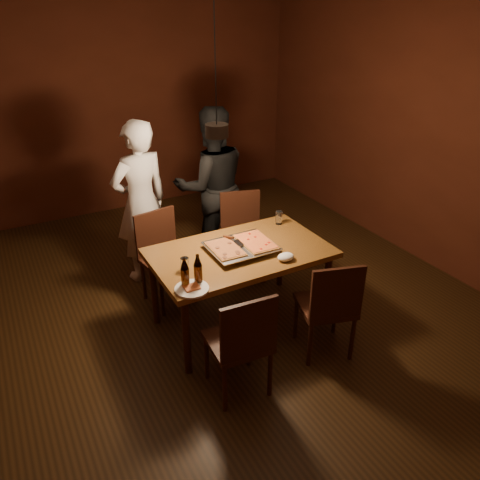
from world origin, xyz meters
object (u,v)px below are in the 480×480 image
chair_far_right (242,227)px  chair_near_right (330,301)px  diner_white (141,203)px  plate_slice (192,289)px  dining_table (240,258)px  chair_far_left (162,249)px  beer_bottle_a (185,273)px  chair_near_left (242,337)px  beer_bottle_b (198,269)px  pizza_tray (241,248)px  pendant_lamp (217,129)px  diner_dark (212,186)px

chair_far_right → chair_near_right: (-0.04, -1.51, 0.00)m
diner_white → plate_slice: bearing=72.4°
dining_table → chair_far_left: size_ratio=3.09×
chair_far_right → beer_bottle_a: bearing=61.1°
chair_near_left → beer_bottle_a: size_ratio=2.05×
dining_table → diner_white: diner_white is taller
chair_far_right → chair_near_left: size_ratio=1.07×
beer_bottle_b → plate_slice: bearing=-143.3°
beer_bottle_a → chair_near_right: bearing=-22.6°
dining_table → chair_far_right: size_ratio=2.89×
diner_white → pizza_tray: bearing=98.6°
chair_near_left → beer_bottle_a: bearing=118.2°
chair_far_right → chair_near_left: (-0.86, -1.56, 0.00)m
chair_near_left → pendant_lamp: bearing=76.9°
beer_bottle_b → pendant_lamp: size_ratio=0.22×
pizza_tray → chair_far_left: bearing=127.1°
chair_far_left → diner_white: bearing=-97.4°
diner_white → pendant_lamp: pendant_lamp is taller
chair_far_right → diner_dark: (-0.11, 0.48, 0.32)m
beer_bottle_a → beer_bottle_b: size_ratio=0.98×
diner_dark → pendant_lamp: size_ratio=1.55×
chair_far_right → diner_white: size_ratio=0.31×
pizza_tray → dining_table: bearing=149.1°
chair_far_right → pendant_lamp: size_ratio=0.47×
chair_far_left → pendant_lamp: (0.33, -0.56, 1.22)m
chair_far_left → plate_slice: size_ratio=1.91×
chair_far_right → beer_bottle_b: (-0.97, -1.08, 0.33)m
pizza_tray → plate_slice: pizza_tray is taller
chair_near_left → beer_bottle_a: (-0.22, 0.48, 0.33)m
dining_table → chair_far_left: chair_far_left is taller
chair_near_right → plate_slice: (-1.01, 0.37, 0.22)m
pizza_tray → beer_bottle_b: 0.61m
chair_far_left → diner_white: (-0.02, 0.49, 0.30)m
pizza_tray → beer_bottle_b: beer_bottle_b is taller
chair_near_left → beer_bottle_b: size_ratio=2.01×
pizza_tray → diner_white: bearing=116.4°
chair_far_right → chair_far_left: bearing=19.7°
beer_bottle_b → diner_dark: bearing=61.1°
pizza_tray → beer_bottle_b: size_ratio=2.27×
chair_near_left → diner_white: (-0.06, 1.99, 0.30)m
dining_table → beer_bottle_a: (-0.62, -0.30, 0.19)m
diner_white → chair_far_left: bearing=79.5°
chair_near_left → beer_bottle_a: 0.62m
dining_table → pendant_lamp: size_ratio=1.36×
chair_near_right → chair_near_left: bearing=-159.4°
chair_near_right → pizza_tray: 0.86m
chair_far_right → diner_white: diner_white is taller
chair_near_right → plate_slice: bearing=177.1°
chair_far_left → pendant_lamp: bearing=111.0°
beer_bottle_a → pendant_lamp: bearing=42.1°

